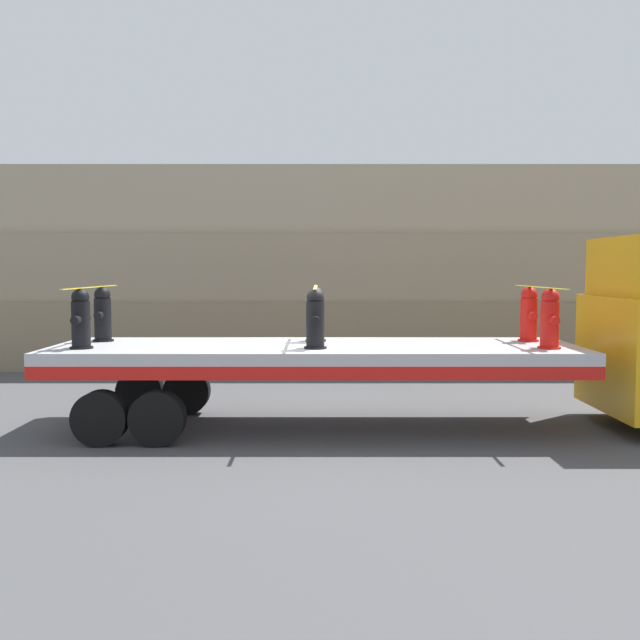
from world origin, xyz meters
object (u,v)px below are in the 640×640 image
object	(u,v)px
fire_hydrant_black_near_1	(316,319)
fire_hydrant_red_near_2	(550,319)
fire_hydrant_black_near_0	(81,319)
fire_hydrant_red_far_2	(529,315)
flatbed_trailer	(289,360)
fire_hydrant_black_far_1	(316,315)
fire_hydrant_black_far_0	(103,315)

from	to	relation	value
fire_hydrant_black_near_1	fire_hydrant_red_near_2	distance (m)	3.62
fire_hydrant_black_near_0	fire_hydrant_red_far_2	world-z (taller)	same
fire_hydrant_black_near_1	fire_hydrant_red_far_2	xyz separation A→B (m)	(3.62, 1.11, 0.00)
flatbed_trailer	fire_hydrant_black_near_0	xyz separation A→B (m)	(-3.18, -0.55, 0.69)
flatbed_trailer	fire_hydrant_red_far_2	distance (m)	4.15
fire_hydrant_black_near_0	fire_hydrant_red_near_2	world-z (taller)	same
fire_hydrant_black_near_0	fire_hydrant_black_far_1	xyz separation A→B (m)	(3.62, 1.11, 0.00)
flatbed_trailer	fire_hydrant_black_far_1	world-z (taller)	fire_hydrant_black_far_1
fire_hydrant_black_near_1	fire_hydrant_red_far_2	world-z (taller)	same
fire_hydrant_black_near_1	fire_hydrant_black_near_0	bearing A→B (deg)	180.00
fire_hydrant_black_far_1	fire_hydrant_black_far_0	bearing A→B (deg)	180.00
fire_hydrant_black_far_1	fire_hydrant_red_near_2	world-z (taller)	same
fire_hydrant_black_near_0	fire_hydrant_red_far_2	distance (m)	7.32
flatbed_trailer	fire_hydrant_black_near_0	distance (m)	3.30
flatbed_trailer	fire_hydrant_black_far_1	size ratio (longest dim) A/B	9.09
fire_hydrant_black_far_1	fire_hydrant_red_far_2	size ratio (longest dim) A/B	1.00
fire_hydrant_black_near_1	fire_hydrant_red_near_2	size ratio (longest dim) A/B	1.00
fire_hydrant_red_near_2	fire_hydrant_red_far_2	distance (m)	1.11
fire_hydrant_black_near_1	fire_hydrant_black_far_1	bearing A→B (deg)	90.00
flatbed_trailer	fire_hydrant_black_far_0	bearing A→B (deg)	170.14
fire_hydrant_black_near_0	fire_hydrant_black_far_1	world-z (taller)	same
flatbed_trailer	fire_hydrant_black_far_0	world-z (taller)	fire_hydrant_black_far_0
fire_hydrant_red_near_2	flatbed_trailer	bearing A→B (deg)	172.24
flatbed_trailer	fire_hydrant_red_near_2	distance (m)	4.15
fire_hydrant_red_near_2	fire_hydrant_red_far_2	xyz separation A→B (m)	(0.00, 1.11, 0.00)
fire_hydrant_black_far_0	fire_hydrant_red_far_2	world-z (taller)	same
flatbed_trailer	fire_hydrant_black_far_1	xyz separation A→B (m)	(0.44, 0.55, 0.69)
flatbed_trailer	fire_hydrant_red_near_2	size ratio (longest dim) A/B	9.09
flatbed_trailer	fire_hydrant_black_near_0	world-z (taller)	fire_hydrant_black_near_0
fire_hydrant_black_far_0	fire_hydrant_red_near_2	bearing A→B (deg)	-8.69
fire_hydrant_red_near_2	fire_hydrant_red_far_2	size ratio (longest dim) A/B	1.00
fire_hydrant_black_far_0	fire_hydrant_red_near_2	distance (m)	7.32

